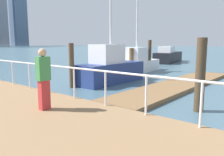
{
  "coord_description": "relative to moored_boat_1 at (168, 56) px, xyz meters",
  "views": [
    {
      "loc": [
        -8.2,
        2.04,
        2.29
      ],
      "look_at": [
        -1.7,
        7.46,
        0.98
      ],
      "focal_mm": 36.57,
      "sensor_mm": 36.0,
      "label": 1
    }
  ],
  "objects": [
    {
      "name": "ground_plane",
      "position": [
        -16.99,
        5.69,
        -0.72
      ],
      "size": [
        300.0,
        300.0,
        0.0
      ],
      "primitive_type": "plane",
      "color": "#476675"
    },
    {
      "name": "floating_dock",
      "position": [
        -14.25,
        -7.39,
        -0.63
      ],
      "size": [
        12.46,
        2.0,
        0.18
      ],
      "primitive_type": "cube",
      "color": "olive",
      "rests_on": "ground_plane"
    },
    {
      "name": "boardwalk_railing",
      "position": [
        -20.14,
        -4.96,
        0.5
      ],
      "size": [
        0.06,
        25.66,
        1.08
      ],
      "color": "white",
      "rests_on": "boardwalk"
    },
    {
      "name": "dock_piling_0",
      "position": [
        -11.4,
        -2.62,
        0.24
      ],
      "size": [
        0.31,
        0.31,
        1.93
      ],
      "primitive_type": "cylinder",
      "color": "brown",
      "rests_on": "ground_plane"
    },
    {
      "name": "dock_piling_1",
      "position": [
        -17.6,
        -9.74,
        0.51
      ],
      "size": [
        0.32,
        0.32,
        2.46
      ],
      "primitive_type": "cylinder",
      "color": "#473826",
      "rests_on": "ground_plane"
    },
    {
      "name": "dock_piling_3",
      "position": [
        -17.59,
        -3.24,
        0.42
      ],
      "size": [
        0.27,
        0.27,
        2.29
      ],
      "primitive_type": "cylinder",
      "color": "brown",
      "rests_on": "ground_plane"
    },
    {
      "name": "dock_piling_4",
      "position": [
        -9.12,
        -2.8,
        0.54
      ],
      "size": [
        0.29,
        0.29,
        2.53
      ],
      "primitive_type": "cylinder",
      "color": "#473826",
      "rests_on": "ground_plane"
    },
    {
      "name": "moored_boat_1",
      "position": [
        0.0,
        0.0,
        0.0
      ],
      "size": [
        6.69,
        3.02,
        1.92
      ],
      "color": "black",
      "rests_on": "ground_plane"
    },
    {
      "name": "moored_boat_2",
      "position": [
        -10.05,
        -2.11,
        0.01
      ],
      "size": [
        5.15,
        2.69,
        6.73
      ],
      "color": "white",
      "rests_on": "ground_plane"
    },
    {
      "name": "moored_boat_4",
      "position": [
        -15.19,
        -3.79,
        0.12
      ],
      "size": [
        4.57,
        1.66,
        6.99
      ],
      "color": "navy",
      "rests_on": "ground_plane"
    },
    {
      "name": "pedestrian_1",
      "position": [
        -21.56,
        -6.72,
        0.58
      ],
      "size": [
        0.36,
        0.23,
        1.74
      ],
      "color": "#BF3333",
      "rests_on": "boardwalk"
    },
    {
      "name": "skyline_tower_6",
      "position": [
        55.3,
        163.25,
        23.05
      ],
      "size": [
        8.66,
        8.04,
        47.55
      ],
      "primitive_type": "cube",
      "rotation": [
        0.0,
        0.0,
        -0.03
      ],
      "color": "gray",
      "rests_on": "ground_plane"
    },
    {
      "name": "skyline_tower_7",
      "position": [
        69.46,
        162.67,
        29.54
      ],
      "size": [
        10.68,
        9.49,
        60.51
      ],
      "primitive_type": "cube",
      "rotation": [
        0.0,
        0.0,
        0.02
      ],
      "color": "slate",
      "rests_on": "ground_plane"
    }
  ]
}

